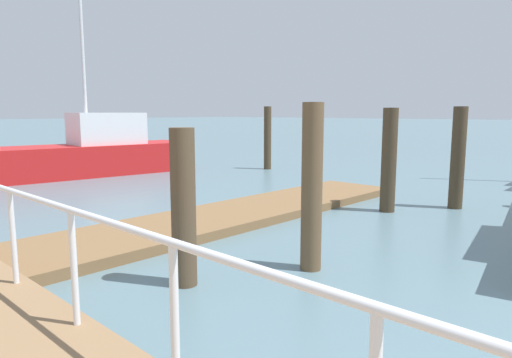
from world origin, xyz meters
TOP-DOWN VIEW (x-y plane):
  - floating_dock at (1.75, 9.52)m, footprint 10.51×2.00m
  - boardwalk_railing at (-3.15, 7.79)m, footprint 0.06×23.59m
  - dock_piling_0 at (0.41, 6.37)m, footprint 0.30×0.30m
  - dock_piling_1 at (6.30, 6.46)m, footprint 0.33×0.33m
  - dock_piling_3 at (4.84, 7.48)m, footprint 0.34×0.34m
  - dock_piling_4 at (-1.25, 7.22)m, footprint 0.33×0.33m
  - dock_piling_5 at (8.90, 14.88)m, footprint 0.30×0.30m
  - moored_boat_1 at (3.24, 18.47)m, footprint 7.63×3.08m

SIDE VIEW (x-z plane):
  - floating_dock at x=1.75m, z-range 0.00..0.18m
  - moored_boat_1 at x=3.24m, z-range -2.83..4.46m
  - dock_piling_4 at x=-1.25m, z-range 0.00..2.10m
  - dock_piling_3 at x=4.84m, z-range 0.00..2.39m
  - dock_piling_1 at x=6.30m, z-range 0.00..2.42m
  - dock_piling_0 at x=0.41m, z-range 0.00..2.43m
  - boardwalk_railing at x=-3.15m, z-range 0.68..1.76m
  - dock_piling_5 at x=8.90m, z-range 0.00..2.52m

